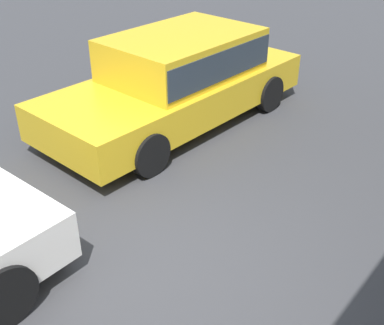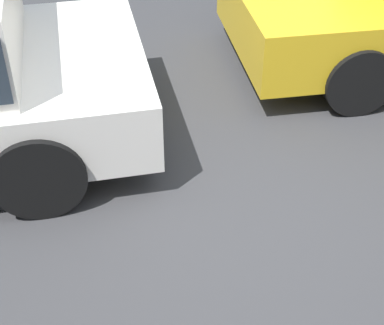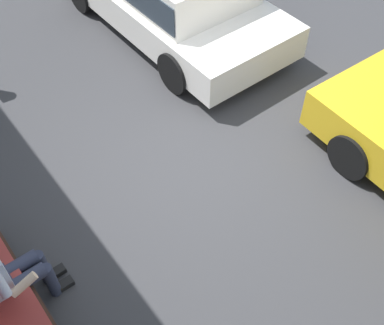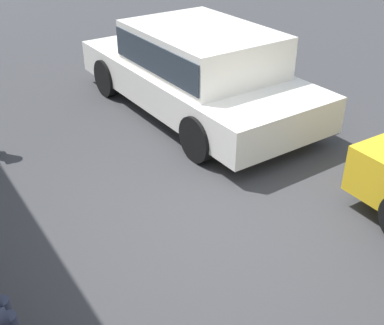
{
  "view_description": "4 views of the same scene",
  "coord_description": "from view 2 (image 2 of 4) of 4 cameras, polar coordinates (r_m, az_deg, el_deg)",
  "views": [
    {
      "loc": [
        2.43,
        2.6,
        3.42
      ],
      "look_at": [
        -0.39,
        0.22,
        1.23
      ],
      "focal_mm": 45.0,
      "sensor_mm": 36.0,
      "label": 1
    },
    {
      "loc": [
        0.83,
        2.6,
        2.75
      ],
      "look_at": [
        0.36,
        0.27,
        0.92
      ],
      "focal_mm": 55.0,
      "sensor_mm": 36.0,
      "label": 2
    },
    {
      "loc": [
        -3.27,
        2.6,
        4.76
      ],
      "look_at": [
        -0.74,
        0.64,
        0.99
      ],
      "focal_mm": 45.0,
      "sensor_mm": 36.0,
      "label": 3
    },
    {
      "loc": [
        -3.37,
        2.6,
        3.22
      ],
      "look_at": [
        0.07,
        0.3,
        0.8
      ],
      "focal_mm": 45.0,
      "sensor_mm": 36.0,
      "label": 4
    }
  ],
  "objects": [
    {
      "name": "ground_plane",
      "position": [
        3.88,
        4.47,
        -7.75
      ],
      "size": [
        60.0,
        60.0,
        0.0
      ],
      "primitive_type": "plane",
      "color": "#38383A"
    }
  ]
}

